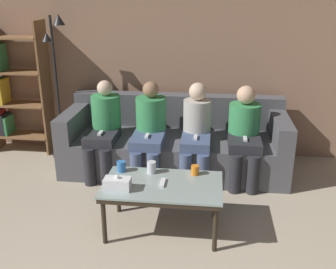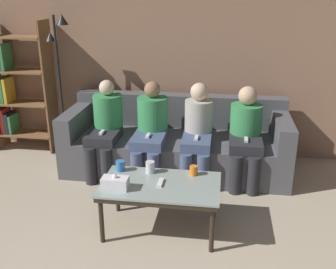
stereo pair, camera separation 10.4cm
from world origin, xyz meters
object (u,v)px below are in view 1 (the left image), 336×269
Objects in this scene: bookshelf at (11,89)px; tissue_box at (117,184)px; seated_person_mid_left at (150,128)px; cup_far_center at (151,167)px; game_remote at (163,183)px; seated_person_right_end at (244,131)px; cup_near_left at (121,166)px; seated_person_left_end at (104,126)px; seated_person_mid_right at (196,130)px; cup_near_right at (195,170)px; couch at (175,144)px; standing_lamp at (57,73)px; coffee_table at (163,188)px.

tissue_box is at bearing -44.66° from bookshelf.
cup_far_center is at bearing -79.76° from seated_person_mid_left.
seated_person_right_end is (0.75, 1.10, 0.10)m from game_remote.
cup_near_left is at bearing -142.10° from seated_person_right_end.
seated_person_mid_left is at bearing 82.51° from cup_near_left.
seated_person_left_end is (-0.40, 0.89, 0.06)m from cup_near_left.
bookshelf reaches higher than cup_far_center.
cup_far_center is 0.10× the size of seated_person_mid_right.
bookshelf reaches higher than cup_near_right.
seated_person_right_end is at bearing 55.61° from game_remote.
cup_near_left is at bearing -65.74° from seated_person_left_end.
cup_far_center is 0.10× the size of seated_person_right_end.
seated_person_mid_left is (0.52, -0.01, 0.00)m from seated_person_left_end.
game_remote is at bearing -53.64° from seated_person_left_end.
game_remote is (0.40, -0.20, -0.04)m from cup_near_left.
cup_near_left is 0.89× the size of cup_far_center.
cup_far_center reaches higher than game_remote.
cup_near_left is 0.09× the size of seated_person_mid_left.
seated_person_left_end is (-0.78, -0.22, 0.27)m from couch.
seated_person_left_end reaches higher than game_remote.
tissue_box is at bearing -115.83° from seated_person_mid_right.
standing_lamp reaches higher than cup_far_center.
couch is 0.44m from seated_person_mid_left.
standing_lamp reaches higher than seated_person_right_end.
cup_near_right is 0.05× the size of standing_lamp.
game_remote is (-0.00, -0.00, 0.05)m from coffee_table.
seated_person_right_end is at bearing 0.19° from seated_person_left_end.
standing_lamp is (-1.43, 0.17, 0.77)m from couch.
couch reaches higher than cup_near_right.
seated_person_left_end is (-1.07, 0.88, 0.07)m from cup_near_right.
tissue_box is (-0.36, -0.14, 0.10)m from coffee_table.
seated_person_mid_right is (0.64, 0.88, 0.06)m from cup_near_left.
seated_person_mid_right reaches higher than tissue_box.
cup_near_left is 0.44× the size of tissue_box.
standing_lamp is at bearing 148.88° from seated_person_left_end.
cup_near_right is 0.39× the size of tissue_box.
bookshelf is 1.47m from seated_person_left_end.
seated_person_left_end is (1.34, -0.54, -0.26)m from bookshelf.
cup_far_center is 0.49× the size of tissue_box.
coffee_table is 0.58× the size of standing_lamp.
couch is at bearing -8.45° from bookshelf.
game_remote is at bearing -37.19° from bookshelf.
cup_near_right is at bearing 38.32° from coffee_table.
cup_far_center is 0.96m from seated_person_mid_right.
seated_person_mid_right reaches higher than cup_near_left.
cup_near_left is at bearing -108.65° from couch.
seated_person_right_end is (0.49, 0.89, 0.07)m from cup_near_right.
tissue_box reaches higher than cup_near_right.
coffee_table is at bearing 86.42° from game_remote.
tissue_box is (0.04, -0.34, 0.00)m from cup_near_left.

